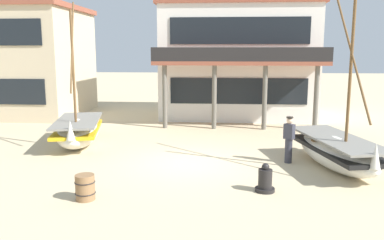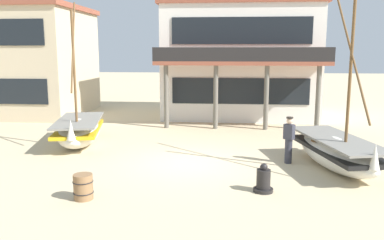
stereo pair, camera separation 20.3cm
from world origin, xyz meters
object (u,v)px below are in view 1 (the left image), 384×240
wooden_barrel (85,187)px  harbor_building_annex (16,61)px  capstan_winch (265,180)px  harbor_building_main (237,60)px  fishing_boat_centre_large (336,151)px  fishing_boat_near_left (78,131)px  fisherman_by_hull (289,140)px

wooden_barrel → harbor_building_annex: bearing=123.0°
capstan_winch → harbor_building_main: 14.20m
fishing_boat_centre_large → wooden_barrel: 8.39m
capstan_winch → harbor_building_main: (-0.41, 13.85, 3.10)m
fishing_boat_near_left → harbor_building_main: harbor_building_main is taller
harbor_building_main → wooden_barrel: bearing=-106.8°
fisherman_by_hull → harbor_building_annex: size_ratio=0.20×
fishing_boat_centre_large → capstan_winch: bearing=-136.5°
fishing_boat_centre_large → harbor_building_main: harbor_building_main is taller
fishing_boat_centre_large → harbor_building_annex: harbor_building_annex is taller
fisherman_by_hull → harbor_building_main: 11.18m
wooden_barrel → harbor_building_annex: size_ratio=0.08×
harbor_building_annex → wooden_barrel: bearing=-57.0°
fishing_boat_centre_large → fishing_boat_near_left: bearing=165.3°
wooden_barrel → capstan_winch: bearing=12.0°
fishing_boat_near_left → harbor_building_main: 11.48m
fishing_boat_near_left → capstan_winch: size_ratio=7.18×
fishing_boat_near_left → harbor_building_annex: harbor_building_annex is taller
fishing_boat_centre_large → capstan_winch: fishing_boat_centre_large is taller
fishing_boat_near_left → fishing_boat_centre_large: fishing_boat_centre_large is taller
wooden_barrel → fisherman_by_hull: bearing=34.3°
capstan_winch → wooden_barrel: (-4.92, -1.05, 0.03)m
fishing_boat_centre_large → fisherman_by_hull: (-1.53, 0.55, 0.23)m
fishing_boat_centre_large → harbor_building_main: bearing=105.2°
wooden_barrel → harbor_building_annex: (-9.45, 14.54, 3.02)m
harbor_building_annex → harbor_building_main: bearing=1.5°
capstan_winch → wooden_barrel: capstan_winch is taller
fishing_boat_centre_large → wooden_barrel: bearing=-154.7°
harbor_building_main → harbor_building_annex: harbor_building_main is taller
fishing_boat_near_left → wooden_barrel: 6.71m
harbor_building_annex → fisherman_by_hull: bearing=-33.9°
fisherman_by_hull → wooden_barrel: size_ratio=2.41×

